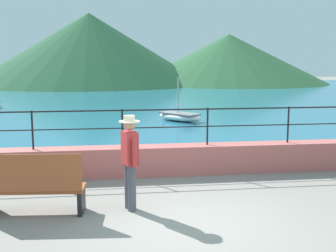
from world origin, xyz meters
TOP-DOWN VIEW (x-y plane):
  - ground_plane at (0.00, 0.00)m, footprint 120.00×120.00m
  - promenade_wall at (0.00, 3.20)m, footprint 20.00×0.56m
  - railing at (0.00, 3.20)m, footprint 18.44×0.04m
  - lake_water at (0.00, 25.84)m, footprint 64.00×44.32m
  - hill_main at (-3.59, 43.49)m, footprint 26.98×26.98m
  - hill_secondary at (12.76, 42.84)m, footprint 23.28×23.28m
  - bench_main at (-2.63, 0.79)m, footprint 1.74×0.70m
  - person_walking at (-0.96, 0.87)m, footprint 0.38×0.55m
  - boat_1 at (1.74, 11.71)m, footprint 2.16×2.35m

SIDE VIEW (x-z plane):
  - ground_plane at x=0.00m, z-range 0.00..0.00m
  - lake_water at x=0.00m, z-range 0.00..0.06m
  - boat_1 at x=1.74m, z-range -0.71..1.23m
  - promenade_wall at x=0.00m, z-range 0.00..0.70m
  - bench_main at x=-2.63m, z-range -0.01..1.12m
  - person_walking at x=-0.96m, z-range 0.10..1.85m
  - railing at x=0.00m, z-range 0.88..1.78m
  - hill_secondary at x=12.76m, z-range 0.00..5.80m
  - hill_main at x=-3.59m, z-range 0.00..8.09m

